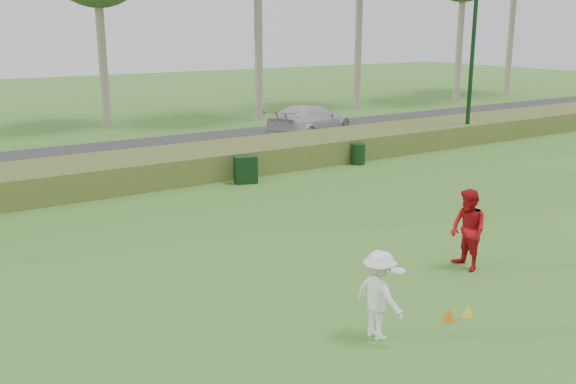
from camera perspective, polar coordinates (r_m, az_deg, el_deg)
ground at (r=12.79m, az=9.89°, el=-9.50°), size 120.00×120.00×0.00m
reed_strip at (r=22.51m, az=-11.10°, el=2.25°), size 80.00×3.00×0.90m
park_road at (r=27.21m, az=-15.01°, el=3.25°), size 80.00×6.00×0.06m
lamp_post at (r=29.42m, az=16.30°, el=14.90°), size 0.70×0.70×8.18m
player_white at (r=11.03m, az=8.09°, el=-9.04°), size 0.87×1.06×1.56m
player_red at (r=14.40m, az=15.71°, el=-3.27°), size 0.82×0.97×1.78m
cone_orange at (r=12.12m, az=14.12°, el=-10.52°), size 0.22×0.22×0.24m
cone_yellow at (r=12.38m, az=15.69°, el=-10.12°), size 0.20×0.20×0.22m
utility_cabinet at (r=21.59m, az=-3.79°, el=2.00°), size 0.84×0.65×0.92m
trash_bin at (r=24.65m, az=6.26°, el=3.38°), size 0.67×0.67×0.80m
car_right at (r=30.22m, az=1.92°, el=6.34°), size 5.57×3.97×1.50m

